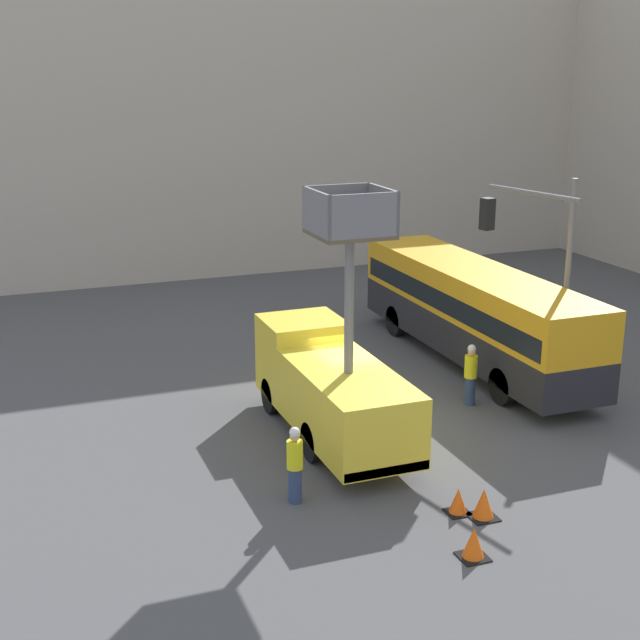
# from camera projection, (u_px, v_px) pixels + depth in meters

# --- Properties ---
(ground_plane) EXTENTS (120.00, 120.00, 0.00)m
(ground_plane) POSITION_uv_depth(u_px,v_px,m) (358.00, 423.00, 25.37)
(ground_plane) COLOR #4C4C4F
(building_backdrop_far) EXTENTS (44.00, 10.00, 14.55)m
(building_backdrop_far) POSITION_uv_depth(u_px,v_px,m) (174.00, 115.00, 44.50)
(building_backdrop_far) COLOR #BCB2A3
(building_backdrop_far) RESTS_ON ground_plane
(utility_truck) EXTENTS (2.26, 6.98, 6.97)m
(utility_truck) POSITION_uv_depth(u_px,v_px,m) (331.00, 383.00, 23.99)
(utility_truck) COLOR yellow
(utility_truck) RESTS_ON ground_plane
(city_bus) EXTENTS (2.55, 11.96, 3.26)m
(city_bus) POSITION_uv_depth(u_px,v_px,m) (474.00, 308.00, 29.96)
(city_bus) COLOR #232328
(city_bus) RESTS_ON ground_plane
(traffic_light_pole) EXTENTS (3.71, 3.46, 6.54)m
(traffic_light_pole) POSITION_uv_depth(u_px,v_px,m) (541.00, 253.00, 26.57)
(traffic_light_pole) COLOR slate
(traffic_light_pole) RESTS_ON ground_plane
(road_worker_near_truck) EXTENTS (0.38, 0.38, 1.89)m
(road_worker_near_truck) POSITION_uv_depth(u_px,v_px,m) (295.00, 465.00, 20.60)
(road_worker_near_truck) COLOR navy
(road_worker_near_truck) RESTS_ON ground_plane
(road_worker_directing) EXTENTS (0.38, 0.38, 1.89)m
(road_worker_directing) POSITION_uv_depth(u_px,v_px,m) (470.00, 375.00, 26.48)
(road_worker_directing) COLOR navy
(road_worker_directing) RESTS_ON ground_plane
(traffic_cone_near_truck) EXTENTS (0.60, 0.60, 0.69)m
(traffic_cone_near_truck) POSITION_uv_depth(u_px,v_px,m) (474.00, 544.00, 18.44)
(traffic_cone_near_truck) COLOR black
(traffic_cone_near_truck) RESTS_ON ground_plane
(traffic_cone_mid_road) EXTENTS (0.54, 0.54, 0.61)m
(traffic_cone_mid_road) POSITION_uv_depth(u_px,v_px,m) (458.00, 502.00, 20.27)
(traffic_cone_mid_road) COLOR black
(traffic_cone_mid_road) RESTS_ON ground_plane
(traffic_cone_far_side) EXTENTS (0.62, 0.62, 0.71)m
(traffic_cone_far_side) POSITION_uv_depth(u_px,v_px,m) (484.00, 504.00, 20.05)
(traffic_cone_far_side) COLOR black
(traffic_cone_far_side) RESTS_ON ground_plane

